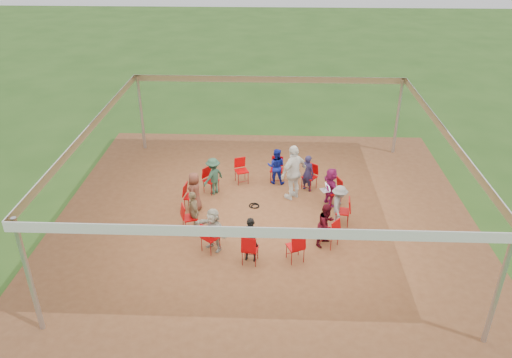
{
  "coord_description": "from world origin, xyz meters",
  "views": [
    {
      "loc": [
        0.25,
        -13.32,
        8.42
      ],
      "look_at": [
        -0.29,
        0.3,
        1.17
      ],
      "focal_mm": 35.0,
      "sensor_mm": 36.0,
      "label": 1
    }
  ],
  "objects_px": {
    "chair_7": "(210,237)",
    "chair_10": "(330,232)",
    "person_seated_4": "(195,192)",
    "person_seated_6": "(213,229)",
    "chair_5": "(191,197)",
    "chair_8": "(250,249)",
    "person_seated_9": "(339,205)",
    "chair_11": "(342,212)",
    "person_seated_2": "(276,166)",
    "chair_0": "(334,192)",
    "person_seated_1": "(308,173)",
    "cable_coil": "(255,206)",
    "chair_3": "(242,171)",
    "person_seated_5": "(193,211)",
    "standing_person": "(294,172)",
    "chair_9": "(295,247)",
    "person_seated_3": "(213,176)",
    "chair_1": "(309,177)",
    "person_seated_0": "(331,187)",
    "person_seated_7": "(251,240)",
    "chair_2": "(277,170)",
    "chair_4": "(211,180)",
    "laptop": "(326,189)",
    "person_seated_8": "(327,225)"
  },
  "relations": [
    {
      "from": "chair_2",
      "to": "person_seated_2",
      "type": "bearing_deg",
      "value": 90.0
    },
    {
      "from": "person_seated_3",
      "to": "cable_coil",
      "type": "height_order",
      "value": "person_seated_3"
    },
    {
      "from": "person_seated_2",
      "to": "person_seated_3",
      "type": "bearing_deg",
      "value": 30.0
    },
    {
      "from": "chair_10",
      "to": "person_seated_8",
      "type": "relative_size",
      "value": 0.69
    },
    {
      "from": "person_seated_0",
      "to": "person_seated_5",
      "type": "bearing_deg",
      "value": 90.0
    },
    {
      "from": "person_seated_5",
      "to": "standing_person",
      "type": "height_order",
      "value": "standing_person"
    },
    {
      "from": "chair_10",
      "to": "person_seated_0",
      "type": "height_order",
      "value": "person_seated_0"
    },
    {
      "from": "person_seated_5",
      "to": "standing_person",
      "type": "xyz_separation_m",
      "value": [
        3.01,
        2.05,
        0.3
      ]
    },
    {
      "from": "chair_0",
      "to": "person_seated_6",
      "type": "height_order",
      "value": "person_seated_6"
    },
    {
      "from": "person_seated_3",
      "to": "person_seated_9",
      "type": "distance_m",
      "value": 4.37
    },
    {
      "from": "cable_coil",
      "to": "chair_9",
      "type": "bearing_deg",
      "value": -66.33
    },
    {
      "from": "chair_9",
      "to": "laptop",
      "type": "relative_size",
      "value": 2.27
    },
    {
      "from": "person_seated_2",
      "to": "person_seated_4",
      "type": "bearing_deg",
      "value": 45.0
    },
    {
      "from": "chair_11",
      "to": "person_seated_2",
      "type": "bearing_deg",
      "value": 46.48
    },
    {
      "from": "chair_8",
      "to": "person_seated_9",
      "type": "relative_size",
      "value": 0.69
    },
    {
      "from": "person_seated_2",
      "to": "chair_8",
      "type": "bearing_deg",
      "value": 90.0
    },
    {
      "from": "chair_1",
      "to": "chair_10",
      "type": "distance_m",
      "value": 3.37
    },
    {
      "from": "person_seated_9",
      "to": "cable_coil",
      "type": "relative_size",
      "value": 3.08
    },
    {
      "from": "laptop",
      "to": "chair_1",
      "type": "bearing_deg",
      "value": 1.84
    },
    {
      "from": "chair_4",
      "to": "person_seated_8",
      "type": "distance_m",
      "value": 4.65
    },
    {
      "from": "chair_11",
      "to": "chair_8",
      "type": "bearing_deg",
      "value": 135.0
    },
    {
      "from": "chair_3",
      "to": "standing_person",
      "type": "distance_m",
      "value": 2.11
    },
    {
      "from": "chair_2",
      "to": "person_seated_5",
      "type": "xyz_separation_m",
      "value": [
        -2.45,
        -3.19,
        0.21
      ]
    },
    {
      "from": "chair_11",
      "to": "standing_person",
      "type": "relative_size",
      "value": 0.47
    },
    {
      "from": "chair_0",
      "to": "person_seated_2",
      "type": "bearing_deg",
      "value": 32.56
    },
    {
      "from": "chair_3",
      "to": "person_seated_7",
      "type": "bearing_deg",
      "value": 75.4
    },
    {
      "from": "person_seated_1",
      "to": "cable_coil",
      "type": "bearing_deg",
      "value": 72.31
    },
    {
      "from": "person_seated_9",
      "to": "chair_7",
      "type": "bearing_deg",
      "value": 120.85
    },
    {
      "from": "person_seated_5",
      "to": "person_seated_7",
      "type": "height_order",
      "value": "same"
    },
    {
      "from": "chair_0",
      "to": "person_seated_9",
      "type": "height_order",
      "value": "person_seated_9"
    },
    {
      "from": "person_seated_3",
      "to": "person_seated_6",
      "type": "bearing_deg",
      "value": 45.0
    },
    {
      "from": "laptop",
      "to": "chair_11",
      "type": "bearing_deg",
      "value": 178.16
    },
    {
      "from": "chair_4",
      "to": "chair_9",
      "type": "bearing_deg",
      "value": 75.0
    },
    {
      "from": "person_seated_4",
      "to": "person_seated_6",
      "type": "height_order",
      "value": "same"
    },
    {
      "from": "chair_4",
      "to": "chair_9",
      "type": "relative_size",
      "value": 1.0
    },
    {
      "from": "chair_0",
      "to": "chair_5",
      "type": "height_order",
      "value": "same"
    },
    {
      "from": "person_seated_5",
      "to": "person_seated_6",
      "type": "height_order",
      "value": "same"
    },
    {
      "from": "person_seated_4",
      "to": "person_seated_6",
      "type": "bearing_deg",
      "value": 30.0
    },
    {
      "from": "chair_7",
      "to": "chair_10",
      "type": "bearing_deg",
      "value": 45.0
    },
    {
      "from": "chair_3",
      "to": "chair_10",
      "type": "bearing_deg",
      "value": 105.0
    },
    {
      "from": "person_seated_6",
      "to": "person_seated_3",
      "type": "bearing_deg",
      "value": 135.0
    },
    {
      "from": "chair_11",
      "to": "standing_person",
      "type": "height_order",
      "value": "standing_person"
    },
    {
      "from": "chair_9",
      "to": "person_seated_3",
      "type": "xyz_separation_m",
      "value": [
        -2.65,
        3.62,
        0.21
      ]
    },
    {
      "from": "chair_3",
      "to": "chair_7",
      "type": "height_order",
      "value": "same"
    },
    {
      "from": "chair_5",
      "to": "chair_10",
      "type": "relative_size",
      "value": 1.0
    },
    {
      "from": "chair_9",
      "to": "chair_5",
      "type": "bearing_deg",
      "value": 120.0
    },
    {
      "from": "person_seated_5",
      "to": "standing_person",
      "type": "relative_size",
      "value": 0.69
    },
    {
      "from": "chair_3",
      "to": "person_seated_6",
      "type": "distance_m",
      "value": 4.03
    },
    {
      "from": "cable_coil",
      "to": "laptop",
      "type": "height_order",
      "value": "laptop"
    },
    {
      "from": "standing_person",
      "to": "chair_1",
      "type": "bearing_deg",
      "value": -175.36
    }
  ]
}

